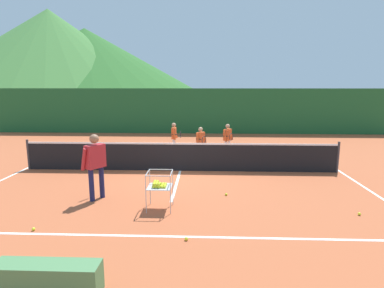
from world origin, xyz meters
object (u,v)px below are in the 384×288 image
student_1 (201,140)px  ball_cart (159,185)px  student_2 (228,137)px  tennis_ball_3 (186,239)px  courtside_bench (47,279)px  student_0 (174,135)px  tennis_ball_1 (33,229)px  tennis_net (180,157)px  tennis_ball_2 (166,187)px  tennis_ball_4 (226,194)px  instructor (95,161)px  tennis_ball_5 (359,214)px

student_1 → ball_cart: bearing=-99.8°
student_2 → tennis_ball_3: bearing=-99.8°
student_1 → courtside_bench: size_ratio=0.85×
ball_cart → student_0: bearing=92.1°
student_1 → tennis_ball_1: student_1 is taller
tennis_net → tennis_ball_2: bearing=-97.4°
student_0 → tennis_ball_4: 5.61m
instructor → courtside_bench: size_ratio=1.13×
tennis_net → tennis_ball_4: 2.85m
tennis_ball_4 → student_2: bearing=85.8°
ball_cart → tennis_ball_2: (-0.01, 1.53, -0.56)m
tennis_net → tennis_ball_2: tennis_net is taller
student_2 → tennis_ball_2: size_ratio=19.51×
student_0 → courtside_bench: (-0.90, -9.39, -0.56)m
student_2 → courtside_bench: (-3.14, -9.01, -0.57)m
tennis_net → instructor: bearing=-124.4°
student_0 → student_1: 1.50m
student_1 → ball_cart: (-0.91, -5.25, -0.17)m
tennis_ball_4 → tennis_ball_5: 3.16m
instructor → ball_cart: (1.70, -0.60, -0.43)m
instructor → tennis_ball_3: 3.38m
tennis_ball_2 → courtside_bench: bearing=-103.4°
tennis_ball_3 → tennis_ball_5: size_ratio=1.00×
student_0 → courtside_bench: student_0 is taller
student_0 → student_1: (1.14, -0.97, -0.03)m
student_0 → tennis_ball_4: bearing=-70.2°
tennis_net → student_0: 2.85m
tennis_ball_3 → tennis_ball_4: same height
tennis_ball_2 → tennis_ball_5: 4.91m
tennis_net → instructor: size_ratio=6.28×
student_0 → tennis_ball_3: size_ratio=19.41×
tennis_net → tennis_ball_1: size_ratio=156.66×
student_2 → tennis_ball_4: student_2 is taller
tennis_ball_1 → tennis_ball_4: 4.62m
instructor → tennis_ball_3: bearing=-41.4°
tennis_ball_1 → tennis_ball_2: same height
student_0 → tennis_ball_5: (4.81, -6.42, -0.76)m
instructor → student_0: instructor is taller
tennis_ball_1 → tennis_ball_5: 7.04m
tennis_ball_1 → courtside_bench: 2.30m
tennis_ball_2 → tennis_ball_3: bearing=-76.3°
student_0 → tennis_ball_1: student_0 is taller
tennis_net → instructor: instructor is taller
ball_cart → tennis_ball_3: ball_cart is taller
student_2 → tennis_ball_5: (2.57, -6.04, -0.76)m
student_2 → tennis_ball_1: size_ratio=19.51×
student_1 → tennis_ball_5: bearing=-56.1°
courtside_bench → instructor: bearing=98.6°
student_2 → tennis_ball_5: 6.61m
tennis_ball_3 → tennis_ball_4: bearing=70.0°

